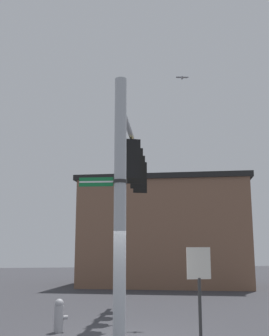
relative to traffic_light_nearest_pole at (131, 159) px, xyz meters
name	(u,v)px	position (x,y,z in m)	size (l,w,h in m)	color
signal_pole	(120,203)	(-0.73, -2.62, -1.67)	(0.30, 0.30, 6.32)	#ADB2B7
mast_arm	(134,143)	(0.28, 0.97, 0.78)	(0.16, 0.16, 7.46)	#ADB2B7
traffic_light_nearest_pole	(131,159)	(0.00, 0.00, 0.00)	(0.54, 0.49, 1.31)	black
traffic_light_mid_inner	(134,167)	(0.31, 1.11, 0.00)	(0.54, 0.49, 1.31)	black
traffic_light_mid_outer	(137,173)	(0.62, 2.21, 0.00)	(0.54, 0.49, 1.31)	black
traffic_light_arm_end	(139,178)	(0.93, 3.32, 0.00)	(0.54, 0.49, 1.31)	black
street_name_sign	(111,182)	(-0.95, -2.56, -1.14)	(1.14, 0.45, 0.22)	#147238
bird_flying	(182,78)	(2.06, 1.01, 3.31)	(0.45, 0.28, 0.08)	gray
storefront_building	(165,232)	(4.23, 11.85, -1.73)	(11.20, 9.18, 6.17)	brown
fire_hydrant	(59,315)	(-2.06, -1.05, -4.41)	(0.35, 0.24, 0.82)	#99999E
historical_marker	(199,278)	(1.24, -2.51, -3.42)	(0.60, 0.08, 2.13)	#333333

